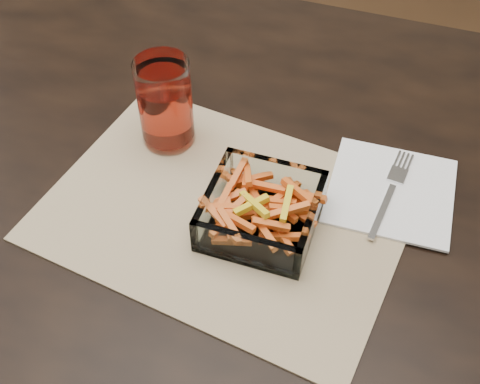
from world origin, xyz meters
name	(u,v)px	position (x,y,z in m)	size (l,w,h in m)	color
dining_table	(204,201)	(0.00, 0.00, 0.66)	(1.60, 0.90, 0.75)	black
placemat	(225,210)	(0.06, -0.08, 0.75)	(0.45, 0.33, 0.00)	tan
glass_bowl	(261,213)	(0.11, -0.08, 0.78)	(0.14, 0.14, 0.05)	white
tumbler	(165,106)	(-0.06, 0.02, 0.81)	(0.07, 0.07, 0.13)	white
napkin	(391,191)	(0.26, 0.03, 0.76)	(0.16, 0.16, 0.00)	white
fork	(391,190)	(0.26, 0.02, 0.76)	(0.03, 0.17, 0.00)	silver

